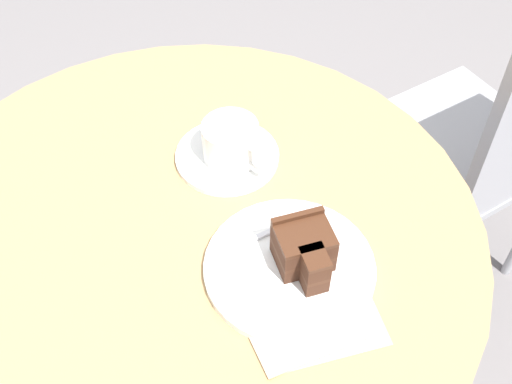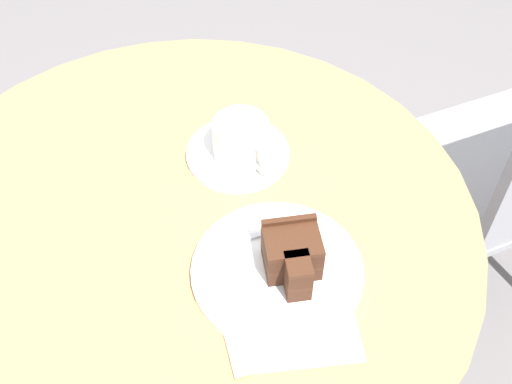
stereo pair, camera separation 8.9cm
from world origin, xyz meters
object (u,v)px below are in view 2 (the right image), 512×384
at_px(coffee_cup, 242,139).
at_px(cake_slice, 293,255).
at_px(saucer, 238,154).
at_px(teaspoon, 204,152).
at_px(cake_plate, 277,271).
at_px(napkin, 285,312).
at_px(fork, 284,227).

distance_m(coffee_cup, cake_slice, 0.22).
bearing_deg(saucer, coffee_cup, 8.13).
height_order(teaspoon, cake_plate, teaspoon).
relative_size(saucer, cake_slice, 1.59).
bearing_deg(napkin, teaspoon, 167.99).
bearing_deg(napkin, cake_slice, 135.69).
xyz_separation_m(fork, napkin, (0.10, -0.07, -0.01)).
bearing_deg(teaspoon, cake_slice, -178.95).
height_order(teaspoon, cake_slice, cake_slice).
xyz_separation_m(coffee_cup, cake_slice, (0.21, -0.07, 0.00)).
bearing_deg(teaspoon, cake_plate, 177.03).
height_order(saucer, teaspoon, teaspoon).
distance_m(teaspoon, fork, 0.19).
distance_m(teaspoon, cake_slice, 0.25).
relative_size(cake_slice, napkin, 0.46).
bearing_deg(cake_plate, fork, 135.35).
relative_size(coffee_cup, fork, 0.83).
distance_m(cake_plate, fork, 0.07).
distance_m(saucer, coffee_cup, 0.04).
relative_size(saucer, cake_plate, 0.70).
bearing_deg(cake_slice, fork, 151.60).
bearing_deg(fork, cake_plate, -119.86).
xyz_separation_m(saucer, fork, (0.16, -0.03, 0.01)).
relative_size(saucer, napkin, 0.74).
height_order(saucer, coffee_cup, coffee_cup).
relative_size(saucer, teaspoon, 1.55).
bearing_deg(napkin, saucer, 158.12).
bearing_deg(cake_slice, saucer, 163.98).
relative_size(teaspoon, cake_slice, 1.02).
bearing_deg(cake_slice, cake_plate, -122.04).
height_order(cake_slice, napkin, cake_slice).
bearing_deg(coffee_cup, fork, -12.27).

